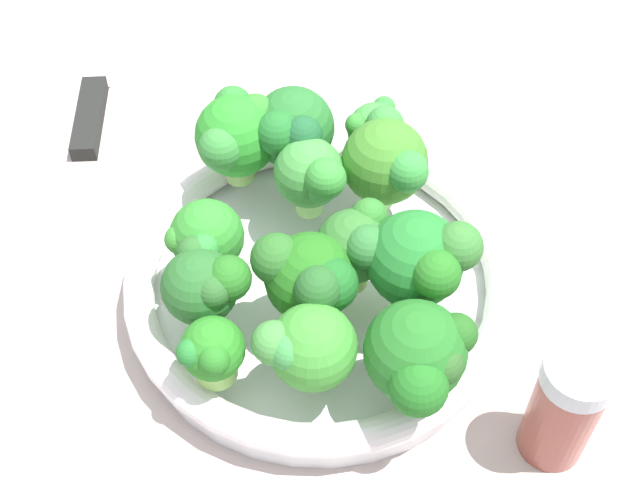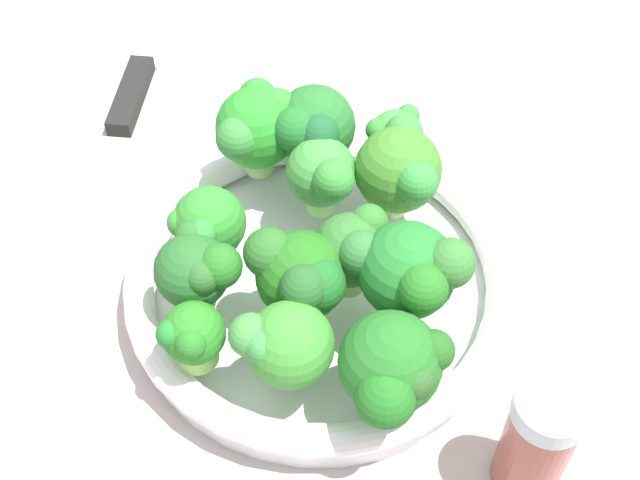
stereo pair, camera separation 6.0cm
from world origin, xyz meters
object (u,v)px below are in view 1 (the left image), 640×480
broccoli_floret_0 (292,130)px  broccoli_floret_1 (387,161)px  broccoli_floret_5 (310,278)px  knife (96,84)px  broccoli_floret_2 (355,247)px  broccoli_floret_3 (308,348)px  pepper_shaker (565,407)px  broccoli_floret_8 (205,285)px  broccoli_floret_9 (212,352)px  bowl (320,283)px  broccoli_floret_10 (420,261)px  broccoli_floret_7 (205,238)px  broccoli_floret_6 (317,176)px  broccoli_floret_11 (236,134)px  broccoli_floret_4 (419,356)px  broccoli_floret_12 (374,133)px

broccoli_floret_0 → broccoli_floret_1: (-2.39, -7.39, 0.07)cm
broccoli_floret_5 → knife: (25.35, 23.92, -7.60)cm
broccoli_floret_2 → broccoli_floret_3: broccoli_floret_2 is taller
broccoli_floret_3 → pepper_shaker: bearing=-91.6°
broccoli_floret_8 → broccoli_floret_9: size_ratio=1.24×
broccoli_floret_0 → broccoli_floret_3: 19.02cm
broccoli_floret_8 → broccoli_floret_9: 4.73cm
broccoli_floret_3 → broccoli_floret_0: bearing=11.8°
bowl → broccoli_floret_9: size_ratio=5.62×
bowl → broccoli_floret_10: bearing=-108.7°
broccoli_floret_0 → broccoli_floret_8: (-14.80, 3.57, -0.62)cm
broccoli_floret_1 → broccoli_floret_7: size_ratio=1.21×
bowl → broccoli_floret_10: 10.06cm
broccoli_floret_7 → broccoli_floret_10: (-0.94, -14.83, 1.18)cm
bowl → broccoli_floret_2: bearing=-115.0°
bowl → broccoli_floret_6: size_ratio=4.24×
broccoli_floret_6 → knife: (16.16, 23.18, -7.62)cm
broccoli_floret_1 → broccoli_floret_2: bearing=170.1°
broccoli_floret_11 → broccoli_floret_10: bearing=-125.8°
broccoli_floret_1 → broccoli_floret_2: 8.24cm
broccoli_floret_9 → bowl: bearing=-29.3°
broccoli_floret_4 → broccoli_floret_7: size_ratio=1.25×
broccoli_floret_11 → knife: 22.65cm
broccoli_floret_1 → broccoli_floret_5: broccoli_floret_1 is taller
broccoli_floret_0 → broccoli_floret_12: bearing=-78.1°
broccoli_floret_7 → broccoli_floret_10: bearing=-93.6°
broccoli_floret_1 → broccoli_floret_2: broccoli_floret_1 is taller
broccoli_floret_7 → broccoli_floret_8: 4.16cm
broccoli_floret_2 → broccoli_floret_3: size_ratio=1.07×
bowl → broccoli_floret_12: size_ratio=4.88×
broccoli_floret_12 → broccoli_floret_3: bearing=173.5°
broccoli_floret_2 → broccoli_floret_11: (9.27, 10.06, 0.42)cm
broccoli_floret_7 → broccoli_floret_8: size_ratio=0.99×
broccoli_floret_3 → broccoli_floret_11: (17.38, 7.96, 0.92)cm
broccoli_floret_9 → broccoli_floret_12: bearing=-22.2°
broccoli_floret_0 → broccoli_floret_6: broccoli_floret_0 is taller
broccoli_floret_2 → broccoli_floret_3: 8.39cm
broccoli_floret_2 → broccoli_floret_12: size_ratio=1.17×
pepper_shaker → broccoli_floret_11: bearing=53.8°
broccoli_floret_5 → pepper_shaker: (-5.61, -17.06, -3.16)cm
broccoli_floret_6 → broccoli_floret_8: size_ratio=1.07×
broccoli_floret_7 → broccoli_floret_12: size_ratio=1.06×
broccoli_floret_6 → broccoli_floret_7: size_ratio=1.08×
broccoli_floret_3 → broccoli_floret_5: size_ratio=0.88×
broccoli_floret_8 → broccoli_floret_9: (-4.44, -1.36, -0.93)cm
broccoli_floret_2 → broccoli_floret_7: 10.41cm
broccoli_floret_3 → knife: size_ratio=0.24×
broccoli_floret_8 → broccoli_floret_0: bearing=-13.5°
broccoli_floret_8 → pepper_shaker: bearing=-100.1°
broccoli_floret_3 → broccoli_floret_10: 9.59cm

